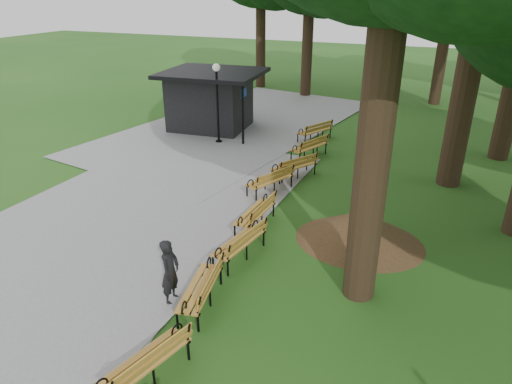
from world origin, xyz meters
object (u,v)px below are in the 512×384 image
at_px(kiosk, 210,100).
at_px(bench_5, 255,213).
at_px(lamp_post, 217,87).
at_px(bench_7, 294,166).
at_px(bench_8, 309,147).
at_px(bench_3, 200,288).
at_px(bench_4, 239,242).
at_px(bench_2, 144,362).
at_px(bench_6, 270,180).
at_px(dirt_mound, 360,227).
at_px(bench_9, 314,131).
at_px(person, 170,272).

xyz_separation_m(kiosk, bench_5, (5.77, -8.31, -0.94)).
distance_m(lamp_post, bench_7, 5.37).
height_order(bench_7, bench_8, same).
height_order(kiosk, bench_3, kiosk).
bearing_deg(bench_8, bench_4, 26.56).
xyz_separation_m(bench_2, bench_3, (-0.14, 2.23, 0.00)).
bearing_deg(bench_4, bench_6, -160.08).
xyz_separation_m(bench_3, bench_6, (-0.74, 6.10, 0.00)).
bearing_deg(lamp_post, bench_6, -45.80).
relative_size(bench_3, bench_5, 1.00).
bearing_deg(lamp_post, bench_3, -65.21).
bearing_deg(bench_3, dirt_mound, 135.76).
xyz_separation_m(lamp_post, bench_9, (3.77, 1.93, -1.98)).
height_order(bench_2, bench_4, same).
distance_m(bench_6, bench_7, 1.56).
height_order(dirt_mound, bench_5, dirt_mound).
relative_size(lamp_post, bench_6, 1.79).
relative_size(kiosk, bench_8, 2.32).
bearing_deg(bench_4, person, -6.42).
distance_m(lamp_post, bench_4, 9.57).
bearing_deg(bench_9, bench_4, 31.80).
distance_m(kiosk, bench_9, 5.21).
bearing_deg(bench_2, bench_6, -158.64).
relative_size(bench_2, bench_8, 1.00).
bearing_deg(bench_7, dirt_mound, 71.52).
xyz_separation_m(lamp_post, bench_7, (4.29, -2.54, -1.98)).
bearing_deg(bench_4, bench_9, -165.13).
bearing_deg(dirt_mound, kiosk, 137.32).
xyz_separation_m(bench_6, bench_8, (0.22, 3.80, 0.00)).
relative_size(person, dirt_mound, 0.53).
distance_m(kiosk, bench_4, 11.69).
bearing_deg(bench_7, bench_3, 34.35).
bearing_deg(bench_8, dirt_mound, 51.15).
xyz_separation_m(person, bench_8, (0.12, 10.02, -0.32)).
distance_m(bench_2, bench_4, 4.29).
height_order(bench_3, bench_7, same).
bearing_deg(bench_8, bench_2, 25.97).
height_order(dirt_mound, bench_6, dirt_mound).
bearing_deg(bench_2, bench_3, -161.04).
bearing_deg(bench_6, bench_3, 31.46).
relative_size(bench_2, bench_9, 1.00).
height_order(person, bench_5, person).
height_order(bench_6, bench_8, same).
bearing_deg(bench_3, bench_7, 172.42).
bearing_deg(bench_3, bench_5, 173.64).
bearing_deg(dirt_mound, bench_4, -143.99).
bearing_deg(dirt_mound, person, -128.70).
distance_m(person, kiosk, 13.31).
bearing_deg(lamp_post, person, -68.48).
relative_size(bench_2, bench_7, 1.00).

